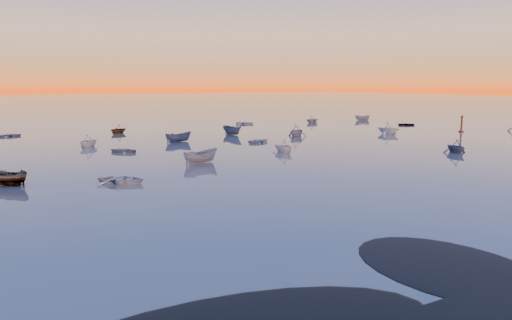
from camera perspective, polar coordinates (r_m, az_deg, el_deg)
ground at (r=118.31m, az=-17.79°, el=4.27°), size 600.00×600.00×0.00m
moored_fleet at (r=73.24m, az=-9.89°, el=2.03°), size 124.00×58.00×1.20m
boat_near_left at (r=44.17m, az=-15.05°, el=-2.54°), size 4.04×4.08×1.01m
boat_near_center at (r=53.44m, az=-6.35°, el=-0.36°), size 2.44×4.45×1.46m
boat_near_right at (r=61.70m, az=3.16°, el=0.90°), size 3.60×2.00×1.20m
channel_marker at (r=94.35m, az=22.44°, el=3.73°), size 0.87×0.87×3.10m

